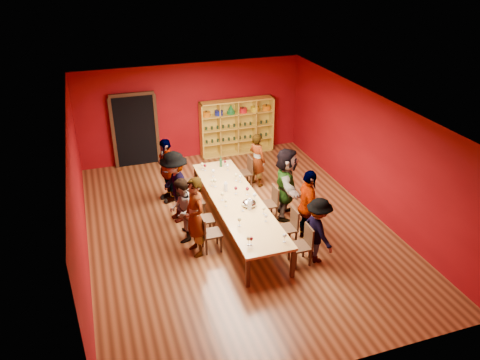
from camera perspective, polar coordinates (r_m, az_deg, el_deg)
name	(u,v)px	position (r m, az deg, el deg)	size (l,w,h in m)	color
room_shell	(237,172)	(10.74, -0.37, 1.02)	(7.10, 9.10, 3.04)	#532A15
tasting_table	(237,202)	(11.11, -0.36, -2.69)	(1.10, 4.50, 0.75)	tan
doorway	(135,130)	(14.58, -12.67, 5.95)	(1.40, 0.17, 2.30)	black
shelving_unit	(237,124)	(15.12, -0.42, 6.83)	(2.40, 0.40, 1.80)	gold
chair_person_left_1	(208,231)	(10.43, -3.92, -6.27)	(0.42, 0.42, 0.89)	black
person_left_1	(195,217)	(10.15, -5.50, -4.52)	(0.67, 0.49, 1.84)	#CC8897
chair_person_left_2	(201,217)	(10.94, -4.77, -4.56)	(0.42, 0.42, 0.89)	black
person_left_2	(182,210)	(10.73, -7.10, -3.67)	(0.75, 0.41, 1.54)	beige
chair_person_left_3	(192,200)	(11.69, -5.83, -2.39)	(0.42, 0.42, 0.89)	black
person_left_3	(175,187)	(11.42, -7.90, -0.86)	(1.18, 0.49, 1.83)	#5978B8
chair_person_left_4	(183,181)	(12.62, -6.96, -0.09)	(0.42, 0.42, 0.89)	black
person_left_4	(167,170)	(12.39, -8.89, 1.22)	(1.03, 0.47, 1.76)	#5C7DBE
chair_person_right_0	(304,243)	(10.13, 7.78, -7.62)	(0.42, 0.42, 0.89)	black
person_right_0	(318,230)	(10.11, 9.48, -6.08)	(0.97, 0.40, 1.50)	black
chair_person_right_1	(290,225)	(10.67, 6.09, -5.53)	(0.42, 0.42, 0.89)	black
person_right_1	(308,207)	(10.62, 8.26, -3.29)	(1.05, 0.48, 1.80)	silver
chair_person_right_2	(271,202)	(11.57, 3.79, -2.63)	(0.42, 0.42, 0.89)	black
person_right_2	(286,184)	(11.50, 5.63, -0.44)	(1.73, 0.50, 1.86)	silver
chair_person_right_4	(246,170)	(13.10, 0.78, 1.18)	(0.42, 0.42, 0.89)	black
person_right_4	(257,160)	(13.08, 2.11, 2.48)	(0.57, 0.41, 1.56)	pink
wine_glass_0	(225,162)	(12.71, -1.85, 2.23)	(0.07, 0.07, 0.18)	silver
wine_glass_1	(264,209)	(10.49, 2.91, -3.53)	(0.07, 0.07, 0.18)	silver
wine_glass_2	(228,166)	(12.47, -1.51, 1.76)	(0.08, 0.08, 0.19)	silver
wine_glass_3	(226,201)	(10.79, -1.73, -2.61)	(0.07, 0.07, 0.18)	silver
wine_glass_4	(236,189)	(11.28, -0.51, -1.05)	(0.08, 0.08, 0.21)	silver
wine_glass_5	(205,166)	(12.47, -4.29, 1.75)	(0.08, 0.08, 0.20)	silver
wine_glass_6	(215,181)	(11.63, -3.07, -0.12)	(0.09, 0.09, 0.22)	silver
wine_glass_7	(248,239)	(9.45, 1.04, -7.16)	(0.08, 0.08, 0.21)	silver
wine_glass_8	(243,206)	(10.59, 0.35, -3.14)	(0.08, 0.08, 0.19)	silver
wine_glass_9	(202,165)	(12.53, -4.63, 1.88)	(0.08, 0.08, 0.21)	silver
wine_glass_10	(254,195)	(10.97, 1.78, -1.86)	(0.09, 0.09, 0.22)	silver
wine_glass_11	(247,189)	(11.24, 0.90, -1.12)	(0.09, 0.09, 0.22)	silver
wine_glass_12	(251,239)	(9.47, 1.38, -7.22)	(0.08, 0.08, 0.19)	silver
wine_glass_13	(239,220)	(10.05, -0.07, -4.86)	(0.08, 0.08, 0.21)	silver
wine_glass_14	(213,171)	(12.14, -3.30, 1.07)	(0.08, 0.08, 0.21)	silver
wine_glass_15	(240,177)	(11.85, 0.02, 0.36)	(0.08, 0.08, 0.19)	silver
wine_glass_16	(266,216)	(10.23, 3.17, -4.45)	(0.07, 0.07, 0.18)	silver
wine_glass_17	(236,175)	(11.90, -0.49, 0.56)	(0.08, 0.08, 0.21)	silver
wine_glass_18	(285,236)	(9.58, 5.45, -6.80)	(0.08, 0.08, 0.20)	silver
wine_glass_19	(212,181)	(11.69, -3.44, -0.14)	(0.07, 0.07, 0.18)	silver
wine_glass_20	(222,195)	(11.01, -2.18, -1.79)	(0.09, 0.09, 0.21)	silver
spittoon_bowl	(249,203)	(10.80, 1.12, -2.86)	(0.33, 0.33, 0.18)	#AFB1B6
carafe_a	(226,187)	(11.45, -1.76, -0.84)	(0.12, 0.12, 0.24)	silver
carafe_b	(250,204)	(10.66, 1.18, -3.00)	(0.11, 0.11, 0.28)	silver
wine_bottle	(221,163)	(12.69, -2.35, 2.12)	(0.10, 0.10, 0.30)	#163D1E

